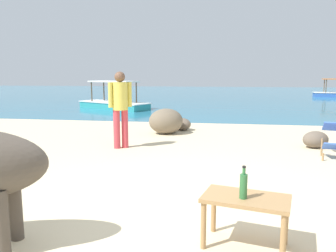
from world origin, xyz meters
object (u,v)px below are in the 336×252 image
low_bench_table (246,205)px  boat_teal (114,103)px  person_standing (120,104)px  bottle (243,185)px

low_bench_table → boat_teal: boat_teal is taller
low_bench_table → boat_teal: bearing=126.6°
low_bench_table → person_standing: size_ratio=0.52×
person_standing → boat_teal: (-2.84, 8.16, -0.70)m
bottle → boat_teal: size_ratio=0.08×
boat_teal → bottle: bearing=141.3°
bottle → boat_teal: 13.09m
low_bench_table → bottle: (-0.03, -0.05, 0.20)m
low_bench_table → bottle: bearing=-110.1°
person_standing → low_bench_table: bearing=-2.8°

